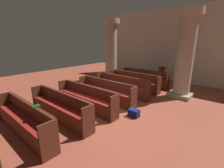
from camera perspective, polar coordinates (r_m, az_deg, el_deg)
ground_plane at (r=6.04m, az=-1.64°, el=-9.36°), size 19.20×19.20×0.00m
back_wall at (r=10.79m, az=21.04°, el=13.01°), size 10.00×0.16×4.50m
pew_row_0 at (r=9.38m, az=11.58°, el=2.58°), size 2.96×0.47×0.89m
pew_row_1 at (r=8.44m, az=7.89°, el=1.32°), size 2.96×0.46×0.89m
pew_row_2 at (r=7.56m, az=3.30°, el=-0.25°), size 2.96×0.47×0.89m
pew_row_3 at (r=6.74m, az=-2.46°, el=-2.22°), size 2.96×0.46×0.89m
pew_row_4 at (r=6.02m, az=-9.71°, el=-4.67°), size 2.96×0.46×0.89m
pew_row_5 at (r=5.43m, az=-18.81°, el=-7.60°), size 2.96×0.47×0.89m
pew_row_6 at (r=5.02m, az=-29.90°, el=-10.85°), size 2.96×0.46×0.89m
pillar_aisle_side at (r=7.69m, az=25.38°, el=10.04°), size 1.06×1.06×3.85m
pillar_far_side at (r=10.22m, az=-0.37°, el=12.52°), size 1.06×1.06×3.85m
lectern at (r=9.92m, az=17.62°, el=2.67°), size 0.48×0.45×1.08m
hymn_book at (r=4.52m, az=-26.25°, el=-7.32°), size 0.13×0.19×0.04m
kneeler_box_navy at (r=5.52m, az=8.06°, el=-10.51°), size 0.37×0.24×0.26m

